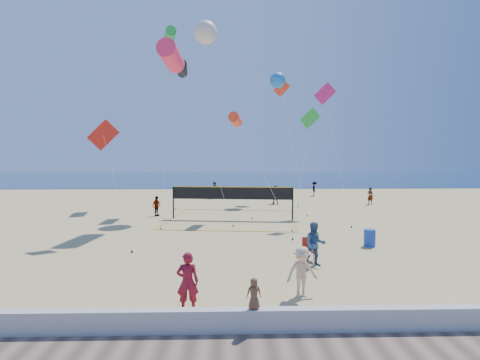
{
  "coord_description": "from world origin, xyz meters",
  "views": [
    {
      "loc": [
        -0.63,
        -12.18,
        4.47
      ],
      "look_at": [
        -0.27,
        2.0,
        3.53
      ],
      "focal_mm": 28.0,
      "sensor_mm": 36.0,
      "label": 1
    }
  ],
  "objects_px": {
    "woman": "(188,282)",
    "trash_barrel": "(370,238)",
    "camp_chair": "(309,248)",
    "volleyball_net": "(232,197)"
  },
  "relations": [
    {
      "from": "woman",
      "to": "trash_barrel",
      "type": "height_order",
      "value": "woman"
    },
    {
      "from": "camp_chair",
      "to": "volleyball_net",
      "type": "relative_size",
      "value": 0.12
    },
    {
      "from": "camp_chair",
      "to": "volleyball_net",
      "type": "distance_m",
      "value": 10.95
    },
    {
      "from": "woman",
      "to": "volleyball_net",
      "type": "distance_m",
      "value": 15.56
    },
    {
      "from": "woman",
      "to": "volleyball_net",
      "type": "bearing_deg",
      "value": -98.83
    },
    {
      "from": "woman",
      "to": "camp_chair",
      "type": "bearing_deg",
      "value": -135.72
    },
    {
      "from": "woman",
      "to": "volleyball_net",
      "type": "xyz_separation_m",
      "value": [
        1.34,
        15.49,
        0.7
      ]
    },
    {
      "from": "woman",
      "to": "volleyball_net",
      "type": "height_order",
      "value": "volleyball_net"
    },
    {
      "from": "camp_chair",
      "to": "volleyball_net",
      "type": "bearing_deg",
      "value": 108.45
    },
    {
      "from": "woman",
      "to": "camp_chair",
      "type": "distance_m",
      "value": 6.81
    }
  ]
}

